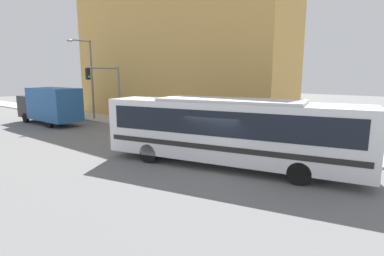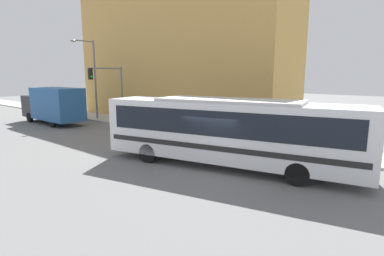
{
  "view_description": "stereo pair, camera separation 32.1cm",
  "coord_description": "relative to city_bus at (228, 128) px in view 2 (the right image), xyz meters",
  "views": [
    {
      "loc": [
        -11.47,
        -7.35,
        4.34
      ],
      "look_at": [
        1.48,
        2.88,
        1.4
      ],
      "focal_mm": 28.0,
      "sensor_mm": 36.0,
      "label": 1
    },
    {
      "loc": [
        -11.27,
        -7.6,
        4.34
      ],
      "look_at": [
        1.48,
        2.88,
        1.4
      ],
      "focal_mm": 28.0,
      "sensor_mm": 36.0,
      "label": 2
    }
  ],
  "objects": [
    {
      "name": "ground_plane",
      "position": [
        -0.48,
        0.12,
        -1.87
      ],
      "size": [
        120.0,
        120.0,
        0.0
      ],
      "primitive_type": "plane",
      "color": "slate"
    },
    {
      "name": "fire_hydrant",
      "position": [
        4.62,
        3.91,
        -1.39
      ],
      "size": [
        0.23,
        0.31,
        0.71
      ],
      "color": "#999999",
      "rests_on": "sidewalk"
    },
    {
      "name": "parking_meter",
      "position": [
        4.62,
        8.65,
        -0.88
      ],
      "size": [
        0.14,
        0.14,
        1.27
      ],
      "color": "slate",
      "rests_on": "sidewalk"
    },
    {
      "name": "traffic_light_pole",
      "position": [
        3.6,
        14.11,
        1.64
      ],
      "size": [
        3.28,
        0.35,
        4.89
      ],
      "color": "slate",
      "rests_on": "sidewalk"
    },
    {
      "name": "city_bus",
      "position": [
        0.0,
        0.0,
        0.0
      ],
      "size": [
        5.08,
        12.45,
        3.24
      ],
      "rotation": [
        0.0,
        0.0,
        0.22
      ],
      "color": "silver",
      "rests_on": "ground_plane"
    },
    {
      "name": "delivery_truck",
      "position": [
        0.93,
        19.0,
        -0.13
      ],
      "size": [
        2.38,
        7.5,
        3.22
      ],
      "color": "#265999",
      "rests_on": "ground_plane"
    },
    {
      "name": "building_facade",
      "position": [
        10.24,
        12.53,
        4.4
      ],
      "size": [
        6.0,
        22.83,
        12.54
      ],
      "color": "tan",
      "rests_on": "ground_plane"
    },
    {
      "name": "sidewalk",
      "position": [
        5.63,
        20.12,
        -1.81
      ],
      "size": [
        3.21,
        70.0,
        0.12
      ],
      "color": "#B7B2A8",
      "rests_on": "ground_plane"
    },
    {
      "name": "street_lamp",
      "position": [
        4.58,
        18.27,
        2.61
      ],
      "size": [
        2.41,
        0.28,
        7.39
      ],
      "color": "slate",
      "rests_on": "sidewalk"
    }
  ]
}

